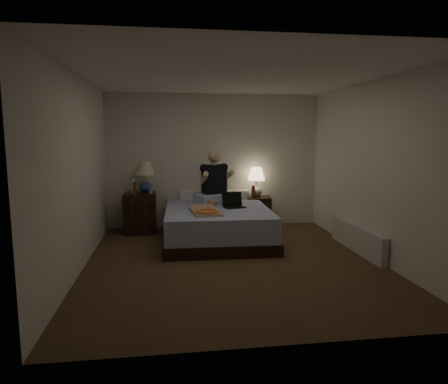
{
  "coord_description": "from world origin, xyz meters",
  "views": [
    {
      "loc": [
        -0.86,
        -5.26,
        1.74
      ],
      "look_at": [
        0.0,
        0.9,
        0.85
      ],
      "focal_mm": 32.0,
      "sensor_mm": 36.0,
      "label": 1
    }
  ],
  "objects": [
    {
      "name": "ceiling",
      "position": [
        0.0,
        0.0,
        2.5
      ],
      "size": [
        4.0,
        4.5,
        0.0
      ],
      "primitive_type": "cube",
      "rotation": [
        3.14,
        0.0,
        0.0
      ],
      "color": "white",
      "rests_on": "ground"
    },
    {
      "name": "wall_left",
      "position": [
        -2.0,
        0.0,
        1.25
      ],
      "size": [
        0.0,
        4.5,
        2.5
      ],
      "primitive_type": "cube",
      "rotation": [
        1.57,
        0.0,
        1.57
      ],
      "color": "silver",
      "rests_on": "ground"
    },
    {
      "name": "wall_front",
      "position": [
        0.0,
        -2.25,
        1.25
      ],
      "size": [
        4.0,
        0.0,
        2.5
      ],
      "primitive_type": "cube",
      "rotation": [
        -1.57,
        0.0,
        0.0
      ],
      "color": "silver",
      "rests_on": "ground"
    },
    {
      "name": "laptop",
      "position": [
        0.2,
        1.12,
        0.68
      ],
      "size": [
        0.39,
        0.34,
        0.24
      ],
      "primitive_type": null,
      "rotation": [
        0.0,
        0.0,
        0.18
      ],
      "color": "black",
      "rests_on": "bed"
    },
    {
      "name": "pizza_box",
      "position": [
        -0.29,
        0.6,
        0.6
      ],
      "size": [
        0.48,
        0.8,
        0.08
      ],
      "primitive_type": null,
      "rotation": [
        0.0,
        0.0,
        0.11
      ],
      "color": "tan",
      "rests_on": "bed"
    },
    {
      "name": "water_bottle",
      "position": [
        -1.48,
        1.81,
        0.84
      ],
      "size": [
        0.07,
        0.07,
        0.25
      ],
      "primitive_type": "cylinder",
      "color": "silver",
      "rests_on": "nightstand_left"
    },
    {
      "name": "lamp_right",
      "position": [
        0.78,
        2.05,
        0.86
      ],
      "size": [
        0.33,
        0.33,
        0.56
      ],
      "primitive_type": null,
      "rotation": [
        0.0,
        0.0,
        -0.04
      ],
      "color": "gray",
      "rests_on": "nightstand_right"
    },
    {
      "name": "radiator",
      "position": [
        1.93,
        0.25,
        0.2
      ],
      "size": [
        0.1,
        1.6,
        0.4
      ],
      "primitive_type": "cube",
      "color": "silver",
      "rests_on": "floor"
    },
    {
      "name": "person",
      "position": [
        -0.05,
        1.61,
        1.02
      ],
      "size": [
        0.8,
        0.71,
        0.93
      ],
      "primitive_type": null,
      "rotation": [
        0.0,
        0.0,
        0.35
      ],
      "color": "black",
      "rests_on": "bed"
    },
    {
      "name": "nightstand_right",
      "position": [
        0.82,
        2.02,
        0.29
      ],
      "size": [
        0.5,
        0.46,
        0.58
      ],
      "primitive_type": "cube",
      "rotation": [
        0.0,
        0.0,
        -0.14
      ],
      "color": "black",
      "rests_on": "floor"
    },
    {
      "name": "beer_bottle_left",
      "position": [
        -1.45,
        1.69,
        0.83
      ],
      "size": [
        0.06,
        0.06,
        0.23
      ],
      "primitive_type": "cylinder",
      "color": "#61360D",
      "rests_on": "nightstand_left"
    },
    {
      "name": "floor",
      "position": [
        0.0,
        0.0,
        0.0
      ],
      "size": [
        4.0,
        4.5,
        0.0
      ],
      "primitive_type": "cube",
      "color": "brown",
      "rests_on": "ground"
    },
    {
      "name": "nightstand_left",
      "position": [
        -1.38,
        1.88,
        0.36
      ],
      "size": [
        0.56,
        0.5,
        0.72
      ],
      "primitive_type": "cube",
      "rotation": [
        0.0,
        0.0,
        -0.01
      ],
      "color": "black",
      "rests_on": "floor"
    },
    {
      "name": "wall_back",
      "position": [
        0.0,
        2.25,
        1.25
      ],
      "size": [
        4.0,
        0.0,
        2.5
      ],
      "primitive_type": "cube",
      "rotation": [
        1.57,
        0.0,
        0.0
      ],
      "color": "silver",
      "rests_on": "ground"
    },
    {
      "name": "beer_bottle_right",
      "position": [
        0.69,
        1.93,
        0.69
      ],
      "size": [
        0.06,
        0.06,
        0.23
      ],
      "primitive_type": "cylinder",
      "color": "#54170C",
      "rests_on": "nightstand_right"
    },
    {
      "name": "soda_can",
      "position": [
        -1.18,
        1.79,
        0.77
      ],
      "size": [
        0.07,
        0.07,
        0.1
      ],
      "primitive_type": "cylinder",
      "color": "#BAB9B5",
      "rests_on": "nightstand_left"
    },
    {
      "name": "lamp_left",
      "position": [
        -1.28,
        1.96,
        1.0
      ],
      "size": [
        0.37,
        0.37,
        0.56
      ],
      "primitive_type": null,
      "rotation": [
        0.0,
        0.0,
        -0.15
      ],
      "color": "#244B86",
      "rests_on": "nightstand_left"
    },
    {
      "name": "bed",
      "position": [
        -0.08,
        1.25,
        0.28
      ],
      "size": [
        1.74,
        2.27,
        0.56
      ],
      "primitive_type": "cube",
      "rotation": [
        0.0,
        0.0,
        -0.03
      ],
      "color": "#5467A9",
      "rests_on": "floor"
    },
    {
      "name": "wall_right",
      "position": [
        2.0,
        0.0,
        1.25
      ],
      "size": [
        0.0,
        4.5,
        2.5
      ],
      "primitive_type": "cube",
      "rotation": [
        1.57,
        0.0,
        -1.57
      ],
      "color": "silver",
      "rests_on": "ground"
    }
  ]
}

